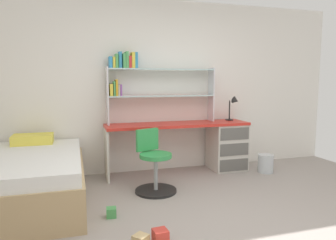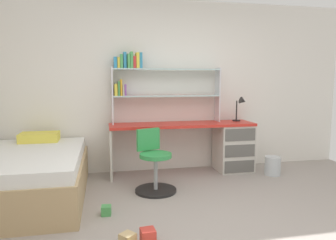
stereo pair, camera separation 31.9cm
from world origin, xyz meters
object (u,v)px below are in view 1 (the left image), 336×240
object	(u,v)px
swivel_chair	(154,168)
bed_platform	(27,179)
desk	(214,143)
toy_block_red_1	(160,237)
toy_block_green_3	(111,212)
bookshelf_hutch	(145,80)
waste_bin	(266,163)
desk_lamp	(234,104)

from	to	relation	value
swivel_chair	bed_platform	bearing A→B (deg)	179.41
desk	bed_platform	size ratio (longest dim) A/B	1.16
toy_block_red_1	toy_block_green_3	bearing A→B (deg)	118.13
bookshelf_hutch	swivel_chair	size ratio (longest dim) A/B	2.09
desk	toy_block_red_1	world-z (taller)	desk
swivel_chair	waste_bin	size ratio (longest dim) A/B	2.85
desk	bookshelf_hutch	world-z (taller)	bookshelf_hutch
waste_bin	toy_block_red_1	size ratio (longest dim) A/B	2.25
desk_lamp	toy_block_green_3	xyz separation A→B (m)	(-2.10, -1.34, -0.96)
swivel_chair	toy_block_green_3	size ratio (longest dim) A/B	7.90
bed_platform	waste_bin	xyz separation A→B (m)	(3.29, 0.30, -0.15)
desk	bed_platform	bearing A→B (deg)	-165.81
bookshelf_hutch	toy_block_green_3	world-z (taller)	bookshelf_hutch
desk_lamp	toy_block_green_3	size ratio (longest dim) A/B	3.89
desk	toy_block_red_1	distance (m)	2.40
bed_platform	desk	bearing A→B (deg)	14.19
bed_platform	waste_bin	distance (m)	3.31
waste_bin	toy_block_green_3	world-z (taller)	waste_bin
toy_block_red_1	bed_platform	bearing A→B (deg)	133.56
desk_lamp	waste_bin	xyz separation A→B (m)	(0.33, -0.42, -0.88)
desk	toy_block_green_3	bearing A→B (deg)	-143.42
toy_block_red_1	waste_bin	bearing A→B (deg)	36.94
desk	swivel_chair	xyz separation A→B (m)	(-1.12, -0.67, -0.12)
bed_platform	waste_bin	bearing A→B (deg)	5.21
desk	bookshelf_hutch	distance (m)	1.44
desk_lamp	swivel_chair	xyz separation A→B (m)	(-1.49, -0.73, -0.71)
bookshelf_hutch	bed_platform	size ratio (longest dim) A/B	0.88
desk	waste_bin	size ratio (longest dim) A/B	7.85
toy_block_red_1	desk_lamp	bearing A→B (deg)	48.52
waste_bin	toy_block_green_3	bearing A→B (deg)	-159.13
waste_bin	toy_block_red_1	xyz separation A→B (m)	(-2.09, -1.57, -0.08)
desk_lamp	toy_block_green_3	distance (m)	2.67
toy_block_red_1	toy_block_green_3	xyz separation A→B (m)	(-0.34, 0.64, -0.01)
desk	desk_lamp	xyz separation A→B (m)	(0.37, 0.06, 0.58)
bookshelf_hutch	waste_bin	world-z (taller)	bookshelf_hutch
toy_block_red_1	toy_block_green_3	size ratio (longest dim) A/B	1.24
swivel_chair	toy_block_red_1	distance (m)	1.30
bookshelf_hutch	toy_block_green_3	size ratio (longest dim) A/B	16.51
swivel_chair	bed_platform	world-z (taller)	swivel_chair
desk_lamp	waste_bin	size ratio (longest dim) A/B	1.40
toy_block_green_3	desk_lamp	bearing A→B (deg)	32.62
desk	toy_block_green_3	distance (m)	2.18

